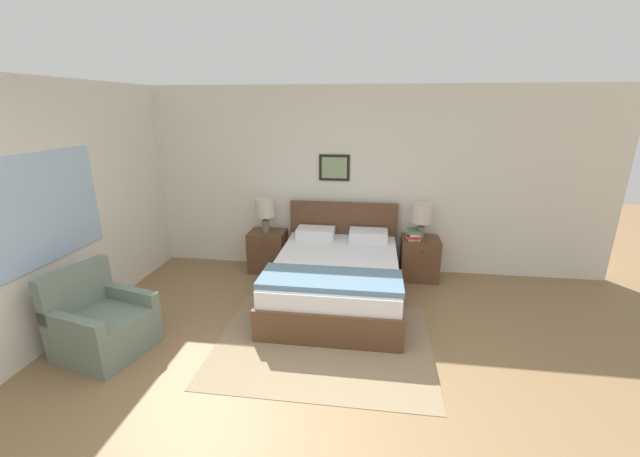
% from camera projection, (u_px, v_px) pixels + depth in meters
% --- Properties ---
extents(ground_plane, '(16.00, 16.00, 0.00)m').
position_uv_depth(ground_plane, '(290.00, 429.00, 2.96)').
color(ground_plane, olive).
extents(wall_back, '(7.61, 0.09, 2.60)m').
position_uv_depth(wall_back, '(335.00, 181.00, 5.59)').
color(wall_back, silver).
rests_on(wall_back, ground_plane).
extents(wall_left, '(0.08, 5.57, 2.60)m').
position_uv_depth(wall_left, '(85.00, 202.00, 4.37)').
color(wall_left, silver).
rests_on(wall_left, ground_plane).
extents(area_rug_main, '(2.17, 1.75, 0.01)m').
position_uv_depth(area_rug_main, '(323.00, 342.00, 4.03)').
color(area_rug_main, '#897556').
rests_on(area_rug_main, ground_plane).
extents(bed, '(1.53, 2.05, 1.02)m').
position_uv_depth(bed, '(336.00, 278.00, 4.83)').
color(bed, brown).
rests_on(bed, ground_plane).
extents(armchair, '(0.89, 0.88, 0.84)m').
position_uv_depth(armchair, '(101.00, 325.00, 3.83)').
color(armchair, slate).
rests_on(armchair, ground_plane).
extents(nightstand_near_window, '(0.51, 0.45, 0.59)m').
position_uv_depth(nightstand_near_window, '(268.00, 251.00, 5.74)').
color(nightstand_near_window, brown).
rests_on(nightstand_near_window, ground_plane).
extents(nightstand_by_door, '(0.51, 0.45, 0.59)m').
position_uv_depth(nightstand_by_door, '(419.00, 258.00, 5.45)').
color(nightstand_by_door, brown).
rests_on(nightstand_by_door, ground_plane).
extents(table_lamp_near_window, '(0.27, 0.27, 0.49)m').
position_uv_depth(table_lamp_near_window, '(265.00, 209.00, 5.53)').
color(table_lamp_near_window, slate).
rests_on(table_lamp_near_window, nightstand_near_window).
extents(table_lamp_by_door, '(0.27, 0.27, 0.49)m').
position_uv_depth(table_lamp_by_door, '(422.00, 215.00, 5.25)').
color(table_lamp_by_door, slate).
rests_on(table_lamp_by_door, nightstand_by_door).
extents(book_thick_bottom, '(0.19, 0.24, 0.03)m').
position_uv_depth(book_thick_bottom, '(413.00, 238.00, 5.33)').
color(book_thick_bottom, beige).
rests_on(book_thick_bottom, nightstand_by_door).
extents(book_hardcover_middle, '(0.21, 0.29, 0.03)m').
position_uv_depth(book_hardcover_middle, '(413.00, 235.00, 5.32)').
color(book_hardcover_middle, '#B7332D').
rests_on(book_hardcover_middle, book_thick_bottom).
extents(book_novel_upper, '(0.18, 0.27, 0.03)m').
position_uv_depth(book_novel_upper, '(413.00, 233.00, 5.32)').
color(book_novel_upper, silver).
rests_on(book_novel_upper, book_hardcover_middle).
extents(book_slim_near_top, '(0.19, 0.25, 0.04)m').
position_uv_depth(book_slim_near_top, '(413.00, 231.00, 5.31)').
color(book_slim_near_top, '#4C7551').
rests_on(book_slim_near_top, book_novel_upper).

